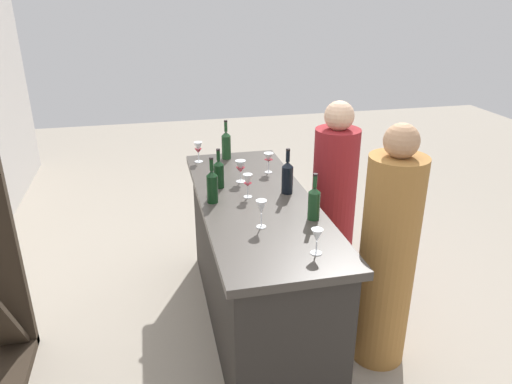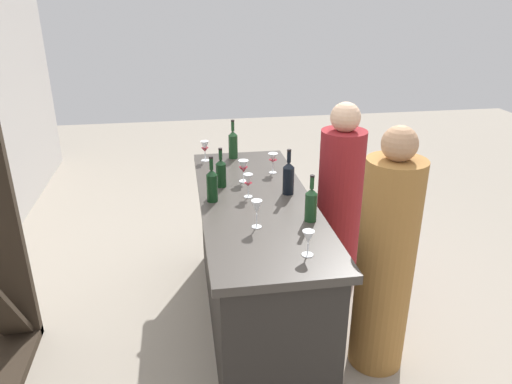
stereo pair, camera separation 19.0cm
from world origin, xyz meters
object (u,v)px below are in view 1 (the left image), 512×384
Objects in this scene: wine_bottle_leftmost_olive_green at (314,202)px; wine_glass_far_left at (248,182)px; wine_bottle_second_right_dark_green at (219,173)px; wine_glass_near_right at (241,168)px; wine_glass_near_left at (269,158)px; wine_glass_far_center at (261,208)px; wine_bottle_rightmost_olive_green at (226,144)px; wine_bottle_center_near_black at (287,176)px; wine_bottle_second_left_dark_green at (212,186)px; wine_glass_near_center at (317,236)px; person_left_guest at (387,258)px; wine_glass_far_right at (198,149)px; person_center_guest at (334,201)px.

wine_glass_far_left is at bearing 37.57° from wine_bottle_leftmost_olive_green.
wine_bottle_second_right_dark_green reaches higher than wine_glass_near_right.
wine_glass_far_center is at bearing 163.17° from wine_glass_near_left.
wine_bottle_rightmost_olive_green is 0.53m from wine_glass_near_right.
wine_glass_near_left is (0.41, 0.03, -0.01)m from wine_bottle_center_near_black.
wine_glass_far_center is at bearing 178.09° from wine_glass_far_left.
wine_bottle_second_left_dark_green reaches higher than wine_glass_near_center.
wine_bottle_second_right_dark_green is 0.88× the size of wine_bottle_rightmost_olive_green.
wine_bottle_second_right_dark_green is at bearing 37.28° from wine_bottle_leftmost_olive_green.
wine_bottle_second_left_dark_green is (0.38, 0.55, 0.01)m from wine_bottle_leftmost_olive_green.
wine_bottle_center_near_black is at bearing -32.10° from wine_glass_far_center.
wine_glass_near_left is 0.28m from wine_glass_near_right.
wine_bottle_rightmost_olive_green reaches higher than wine_glass_near_center.
wine_bottle_rightmost_olive_green is (0.80, 0.28, 0.00)m from wine_bottle_center_near_black.
wine_bottle_second_left_dark_green is at bearing -31.41° from person_left_guest.
wine_bottle_leftmost_olive_green is at bearing -155.21° from wine_glass_far_right.
wine_bottle_center_near_black is 0.38m from wine_glass_near_right.
wine_glass_near_center is at bearing 174.47° from wine_bottle_center_near_black.
wine_bottle_leftmost_olive_green is at bearing -156.05° from wine_glass_near_right.
person_left_guest reaches higher than wine_glass_near_center.
wine_glass_near_center is 0.83m from wine_glass_far_left.
wine_glass_far_right is 0.10× the size of person_left_guest.
wine_bottle_second_right_dark_green is at bearing 112.83° from wine_glass_near_right.
person_center_guest reaches higher than wine_bottle_second_left_dark_green.
wine_bottle_leftmost_olive_green is 1.04× the size of wine_bottle_second_right_dark_green.
wine_bottle_center_near_black is 0.77m from person_center_guest.
wine_glass_near_center is 0.41m from wine_glass_far_center.
wine_bottle_leftmost_olive_green is 0.84m from wine_glass_near_left.
wine_bottle_center_near_black reaches higher than wine_bottle_second_right_dark_green.
person_center_guest reaches higher than wine_glass_near_left.
wine_glass_near_left is at bearing -46.98° from wine_bottle_second_left_dark_green.
wine_bottle_leftmost_olive_green is at bearing -22.41° from person_left_guest.
wine_bottle_center_near_black is 1.96× the size of wine_glass_near_right.
wine_bottle_center_near_black is 1.85× the size of wine_glass_far_center.
person_center_guest is at bearing -116.22° from wine_bottle_rightmost_olive_green.
wine_bottle_center_near_black reaches higher than wine_bottle_second_left_dark_green.
wine_bottle_leftmost_olive_green is 0.33m from wine_glass_far_center.
wine_bottle_second_right_dark_green is at bearing 165.69° from wine_bottle_rightmost_olive_green.
wine_glass_near_left is at bearing -126.59° from wine_glass_far_right.
wine_glass_near_left is at bearing -22.43° from person_center_guest.
wine_glass_far_center is 0.11× the size of person_left_guest.
wine_bottle_second_right_dark_green is 0.46m from wine_glass_near_left.
wine_glass_far_right is at bearing 98.10° from wine_bottle_rightmost_olive_green.
wine_glass_near_center is at bearing -172.96° from wine_bottle_rightmost_olive_green.
wine_bottle_rightmost_olive_green is at bearing 0.37° from wine_glass_far_left.
wine_glass_near_left is 0.60m from wine_glass_far_right.
wine_glass_near_center is at bearing -164.83° from wine_glass_far_right.
wine_glass_near_right is at bearing -178.64° from wine_bottle_rightmost_olive_green.
wine_glass_near_right is 0.56m from wine_glass_far_right.
wine_glass_far_right is at bearing 25.93° from wine_glass_near_right.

